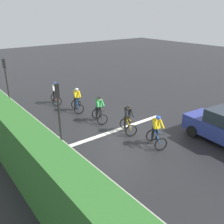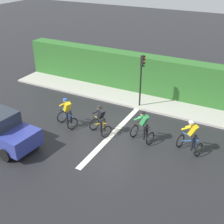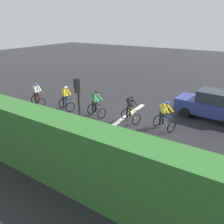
{
  "view_description": "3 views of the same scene",
  "coord_description": "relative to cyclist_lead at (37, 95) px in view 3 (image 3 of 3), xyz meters",
  "views": [
    {
      "loc": [
        -8.17,
        -9.93,
        6.4
      ],
      "look_at": [
        0.18,
        0.91,
        0.92
      ],
      "focal_mm": 40.37,
      "sensor_mm": 36.0,
      "label": 1
    },
    {
      "loc": [
        12.13,
        6.61,
        8.51
      ],
      "look_at": [
        -0.32,
        0.05,
        1.03
      ],
      "focal_mm": 47.97,
      "sensor_mm": 36.0,
      "label": 2
    },
    {
      "loc": [
        -10.4,
        -5.82,
        5.6
      ],
      "look_at": [
        -0.91,
        0.21,
        0.98
      ],
      "focal_mm": 35.44,
      "sensor_mm": 36.0,
      "label": 3
    }
  ],
  "objects": [
    {
      "name": "cyclist_fourth",
      "position": [
        1.09,
        -6.87,
        0.0
      ],
      "size": [
        1.03,
        1.25,
        1.66
      ],
      "color": "black",
      "rests_on": "ground"
    },
    {
      "name": "cyclist_mid",
      "position": [
        0.67,
        -4.66,
        0.0
      ],
      "size": [
        0.93,
        1.22,
        1.66
      ],
      "color": "black",
      "rests_on": "ground"
    },
    {
      "name": "traffic_light_near_crossing",
      "position": [
        -2.74,
        -6.24,
        1.43
      ],
      "size": [
        0.26,
        0.3,
        3.34
      ],
      "color": "black",
      "rests_on": "ground"
    },
    {
      "name": "ground_plane",
      "position": [
        0.67,
        -6.63,
        -0.8
      ],
      "size": [
        80.0,
        80.0,
        0.0
      ],
      "primitive_type": "plane",
      "color": "black"
    },
    {
      "name": "cyclist_second",
      "position": [
        0.48,
        -2.28,
        0.0
      ],
      "size": [
        0.98,
        1.24,
        1.66
      ],
      "color": "black",
      "rests_on": "ground"
    },
    {
      "name": "cyclist_lead",
      "position": [
        0.0,
        0.0,
        0.0
      ],
      "size": [
        0.99,
        1.24,
        1.66
      ],
      "color": "black",
      "rests_on": "ground"
    },
    {
      "name": "hedge_wall",
      "position": [
        -5.0,
        -4.63,
        0.5
      ],
      "size": [
        1.1,
        22.79,
        2.6
      ],
      "primitive_type": "cube",
      "color": "#2D6628",
      "rests_on": "ground"
    },
    {
      "name": "sidewalk_kerb",
      "position": [
        -3.8,
        -4.63,
        -0.74
      ],
      "size": [
        2.8,
        22.79,
        0.12
      ],
      "primitive_type": "cube",
      "color": "#ADA89E",
      "rests_on": "ground"
    },
    {
      "name": "car_navy",
      "position": [
        4.23,
        -10.85,
        0.08
      ],
      "size": [
        2.14,
        4.22,
        1.76
      ],
      "color": "navy",
      "rests_on": "ground"
    },
    {
      "name": "road_marking_stop_line",
      "position": [
        0.67,
        -6.3,
        -0.79
      ],
      "size": [
        7.0,
        0.3,
        0.01
      ],
      "primitive_type": "cube",
      "color": "silver",
      "rests_on": "ground"
    },
    {
      "name": "stone_wall_low",
      "position": [
        -4.7,
        -4.63,
        -0.48
      ],
      "size": [
        0.44,
        22.79,
        0.64
      ],
      "primitive_type": "cube",
      "color": "gray",
      "rests_on": "ground"
    },
    {
      "name": "cyclist_trailing",
      "position": [
        1.22,
        -8.91,
        0.0
      ],
      "size": [
        1.02,
        1.25,
        1.66
      ],
      "color": "black",
      "rests_on": "ground"
    }
  ]
}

